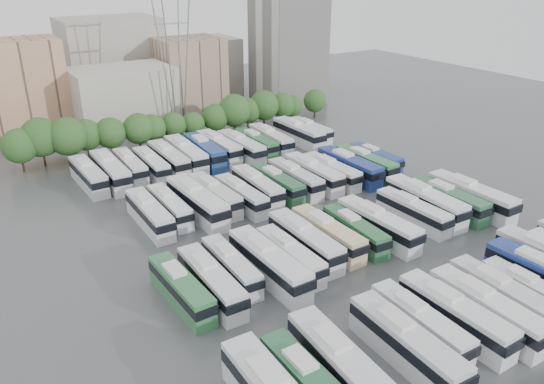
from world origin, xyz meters
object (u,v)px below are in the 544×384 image
bus_r1_s4 (290,255)px  bus_r2_s4 (214,195)px  bus_r3_s7 (219,147)px  apartment_tower (288,48)px  bus_r2_s7 (277,183)px  bus_r0_s6 (455,315)px  bus_r1_s12 (448,200)px  bus_r2_s6 (257,187)px  bus_r0_s4 (406,344)px  bus_r1_s8 (378,225)px  bus_r2_s3 (197,202)px  bus_r3_s9 (256,143)px  bus_r3_s3 (151,164)px  bus_r1_s13 (471,196)px  bus_r3_s2 (130,166)px  bus_r2_s8 (295,178)px  bus_r1_s2 (231,266)px  bus_r1_s6 (328,234)px  bus_r2_s9 (313,173)px  bus_r1_s7 (355,231)px  bus_r3_s10 (271,139)px  bus_r2_s11 (349,167)px  electricity_pylon (173,37)px  bus_r2_s5 (241,195)px  bus_r3_s5 (186,154)px  bus_r3_s12 (298,133)px  bus_r1_s11 (425,202)px  bus_r3_s6 (204,151)px  bus_r0_s2 (342,367)px  bus_r2_s2 (170,206)px  bus_r0_s9 (531,293)px  bus_r2_s13 (375,158)px  bus_r1_s10 (413,211)px  bus_r1_s3 (269,263)px  bus_r3_s13 (310,130)px  bus_r1_s5 (305,241)px  bus_r3_s0 (89,175)px

bus_r1_s4 → bus_r2_s4: (0.08, 19.35, 0.13)m
bus_r3_s7 → apartment_tower: bearing=38.4°
bus_r2_s7 → bus_r3_s7: bus_r3_s7 is taller
bus_r0_s6 → bus_r2_s4: size_ratio=1.02×
bus_r1_s12 → bus_r2_s6: 26.91m
bus_r0_s4 → bus_r2_s6: bearing=81.0°
bus_r1_s8 → bus_r2_s3: size_ratio=0.93×
apartment_tower → bus_r3_s9: apartment_tower is taller
apartment_tower → bus_r3_s3: 54.90m
bus_r0_s4 → bus_r1_s13: size_ratio=0.93×
bus_r3_s2 → bus_r3_s3: bus_r3_s3 is taller
bus_r2_s8 → bus_r1_s2: bearing=-139.9°
bus_r1_s6 → bus_r3_s2: 37.56m
bus_r2_s6 → apartment_tower: bearing=53.8°
bus_r1_s2 → bus_r1_s6: (13.24, 0.10, 0.18)m
bus_r3_s9 → bus_r2_s7: bearing=-111.9°
bus_r1_s2 → bus_r2_s9: bearing=37.3°
bus_r1_s7 → bus_r3_s10: bearing=77.4°
bus_r2_s9 → bus_r2_s11: size_ratio=0.96×
electricity_pylon → bus_r3_s2: 30.70m
bus_r2_s3 → bus_r3_s7: bus_r2_s3 is taller
bus_r1_s8 → bus_r2_s3: (-16.46, 17.93, 0.16)m
bus_r2_s5 → bus_r3_s7: bus_r3_s7 is taller
apartment_tower → bus_r3_s5: 49.11m
bus_r1_s2 → bus_r3_s12: 48.08m
bus_r1_s11 → bus_r2_s11: 15.87m
bus_r1_s2 → bus_r2_s6: 21.79m
bus_r2_s11 → bus_r3_s6: 25.19m
bus_r2_s11 → bus_r1_s8: bearing=-121.1°
bus_r0_s2 → bus_r1_s2: 18.96m
bus_r2_s2 → bus_r1_s6: bearing=-53.3°
bus_r1_s4 → bus_r3_s12: 45.06m
bus_r0_s2 → bus_r3_s3: size_ratio=1.13×
bus_r2_s8 → bus_r0_s2: bearing=-119.1°
bus_r1_s13 → bus_r0_s9: bearing=-127.3°
bus_r1_s11 → bus_r1_s6: bearing=-178.2°
bus_r2_s11 → bus_r2_s6: bearing=174.3°
bus_r3_s5 → bus_r3_s9: (13.44, -0.59, -0.25)m
bus_r2_s3 → bus_r2_s11: bus_r2_s3 is taller
bus_r2_s13 → bus_r3_s6: (-23.22, 17.68, 0.35)m
bus_r0_s4 → bus_r1_s2: (-6.65, 19.61, -0.28)m
bus_r2_s8 → bus_r2_s5: bearing=-174.2°
bus_r1_s11 → bus_r3_s7: 38.24m
bus_r2_s4 → bus_r1_s10: bearing=-45.3°
bus_r0_s6 → bus_r0_s4: bearing=-175.7°
bus_r1_s11 → bus_r3_s5: bus_r3_s5 is taller
bus_r2_s3 → bus_r3_s5: (6.46, 18.68, -0.04)m
bus_r1_s3 → bus_r3_s13: bus_r1_s3 is taller
bus_r1_s5 → bus_r3_s12: bearing=56.9°
bus_r3_s0 → bus_r1_s6: bearing=-62.4°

